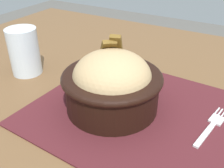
{
  "coord_description": "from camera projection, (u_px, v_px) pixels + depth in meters",
  "views": [
    {
      "loc": [
        0.14,
        -0.37,
        1.0
      ],
      "look_at": [
        -0.06,
        -0.02,
        0.76
      ],
      "focal_mm": 41.2,
      "sensor_mm": 36.0,
      "label": 1
    }
  ],
  "objects": [
    {
      "name": "placemat",
      "position": [
        140.0,
        112.0,
        0.48
      ],
      "size": [
        0.4,
        0.35,
        0.0
      ],
      "primitive_type": "cube",
      "rotation": [
        0.0,
        0.0,
        -0.05
      ],
      "color": "#47191E",
      "rests_on": "table"
    },
    {
      "name": "fork",
      "position": [
        213.0,
        125.0,
        0.44
      ],
      "size": [
        0.04,
        0.12,
        0.0
      ],
      "color": "silver",
      "rests_on": "placemat"
    },
    {
      "name": "drinking_glass",
      "position": [
        25.0,
        54.0,
        0.59
      ],
      "size": [
        0.07,
        0.07,
        0.11
      ],
      "color": "silver",
      "rests_on": "table"
    },
    {
      "name": "table",
      "position": [
        144.0,
        133.0,
        0.51
      ],
      "size": [
        1.34,
        0.98,
        0.71
      ],
      "color": "brown",
      "rests_on": "ground_plane"
    },
    {
      "name": "bowl",
      "position": [
        112.0,
        83.0,
        0.46
      ],
      "size": [
        0.19,
        0.19,
        0.13
      ],
      "color": "black",
      "rests_on": "placemat"
    }
  ]
}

